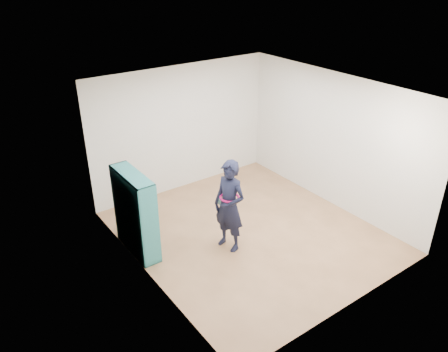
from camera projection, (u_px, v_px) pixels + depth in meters
floor at (250, 232)px, 7.85m from camera, size 4.50×4.50×0.00m
ceiling at (254, 91)px, 6.68m from camera, size 4.50×4.50×0.00m
wall_left at (143, 203)px, 6.22m from camera, size 0.02×4.50×2.60m
wall_right at (333, 141)px, 8.31m from camera, size 0.02×4.50×2.60m
wall_back at (182, 129)px, 8.89m from camera, size 4.00×0.02×2.60m
wall_front at (361, 228)px, 5.63m from camera, size 4.00×0.02×2.60m
bookshelf at (134, 214)px, 7.08m from camera, size 0.31×1.06×1.42m
person at (230, 206)px, 7.12m from camera, size 0.52×0.66×1.60m
smartphone at (220, 202)px, 7.03m from camera, size 0.03×0.09×0.13m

